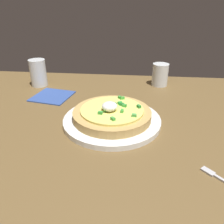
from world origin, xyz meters
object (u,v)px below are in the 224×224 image
Objects in this scene: pizza at (112,113)px; napkin at (52,96)px; cup_near at (160,75)px; fork at (224,181)px; plate at (112,120)px; cup_far at (38,74)px.

pizza reaches higher than napkin.
cup_near reaches higher than napkin.
napkin is at bearing 144.59° from pizza.
napkin is at bearing 8.38° from fork.
pizza is at bearing 5.73° from fork.
pizza reaches higher than plate.
cup_far is at bearing -173.69° from cup_near.
fork is 0.71× the size of napkin.
pizza is 2.10× the size of cup_far.
cup_far is (-33.73, 28.69, 1.79)cm from pizza.
cup_far is at bearing 6.08° from fork.
fork is at bearing -41.05° from plate.
cup_near is 44.52cm from napkin.
plate is 29.88cm from napkin.
fork is 63.05cm from napkin.
cup_near is at bearing 64.14° from pizza.
fork is (25.08, -21.84, -0.53)cm from plate.
cup_far is (-50.34, -5.57, 0.54)cm from cup_near.
napkin is (-24.36, 17.32, -2.89)cm from pizza.
fork reaches higher than napkin.
fork is at bearing -41.00° from pizza.
plate is 3.05× the size of fork.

